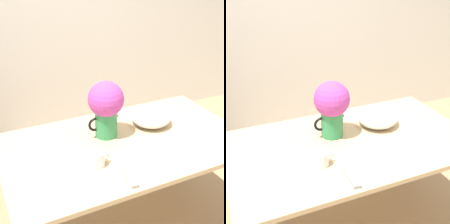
# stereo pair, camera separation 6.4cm
# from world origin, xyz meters

# --- Properties ---
(wall_back) EXTENTS (8.00, 0.05, 2.60)m
(wall_back) POSITION_xyz_m (0.00, 1.95, 1.30)
(wall_back) COLOR silver
(wall_back) RESTS_ON ground_plane
(table) EXTENTS (1.59, 0.92, 0.78)m
(table) POSITION_xyz_m (-0.04, 0.24, 0.68)
(table) COLOR tan
(table) RESTS_ON ground_plane
(flower_vase) EXTENTS (0.24, 0.23, 0.38)m
(flower_vase) POSITION_xyz_m (-0.13, 0.37, 1.00)
(flower_vase) COLOR #2D844C
(flower_vase) RESTS_ON table
(coffee_mug) EXTENTS (0.13, 0.10, 0.09)m
(coffee_mug) POSITION_xyz_m (-0.32, 0.08, 0.82)
(coffee_mug) COLOR white
(coffee_mug) RESTS_ON table
(white_bowl) EXTENTS (0.29, 0.29, 0.12)m
(white_bowl) POSITION_xyz_m (0.22, 0.38, 0.84)
(white_bowl) COLOR silver
(white_bowl) RESTS_ON table
(remote_control) EXTENTS (0.06, 0.17, 0.02)m
(remote_control) POSITION_xyz_m (-0.21, -0.10, 0.79)
(remote_control) COLOR #999999
(remote_control) RESTS_ON table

